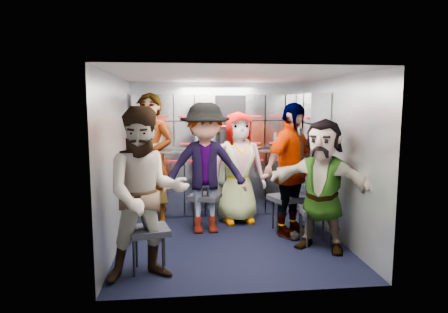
{
  "coord_description": "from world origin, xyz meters",
  "views": [
    {
      "loc": [
        -0.63,
        -4.98,
        1.76
      ],
      "look_at": [
        -0.04,
        0.35,
        1.05
      ],
      "focal_mm": 32.0,
      "sensor_mm": 36.0,
      "label": 1
    }
  ],
  "objects": [
    {
      "name": "locker_bank_back",
      "position": [
        0.0,
        1.35,
        1.49
      ],
      "size": [
        2.68,
        0.28,
        0.82
      ],
      "primitive_type": "cube",
      "color": "#9CA2AC",
      "rests_on": "wall_back"
    },
    {
      "name": "attendant_arc_b",
      "position": [
        -0.29,
        0.35,
        0.89
      ],
      "size": [
        1.16,
        0.69,
        1.77
      ],
      "primitive_type": "imported",
      "rotation": [
        0.0,
        0.0,
        0.02
      ],
      "color": "black",
      "rests_on": "ground"
    },
    {
      "name": "bottle_mid",
      "position": [
        -0.13,
        1.24,
        1.16
      ],
      "size": [
        0.06,
        0.06,
        0.26
      ],
      "primitive_type": "cylinder",
      "color": "white",
      "rests_on": "counter"
    },
    {
      "name": "counter",
      "position": [
        0.0,
        1.29,
        1.01
      ],
      "size": [
        2.68,
        0.42,
        0.03
      ],
      "primitive_type": "cube",
      "color": "silver",
      "rests_on": "cart_bank_back"
    },
    {
      "name": "floor",
      "position": [
        0.0,
        0.0,
        0.0
      ],
      "size": [
        3.0,
        3.0,
        0.0
      ],
      "primitive_type": "plane",
      "color": "black",
      "rests_on": "ground"
    },
    {
      "name": "cup_right",
      "position": [
        0.41,
        1.23,
        1.08
      ],
      "size": [
        0.08,
        0.08,
        0.09
      ],
      "primitive_type": "cylinder",
      "color": "#C4B18A",
      "rests_on": "counter"
    },
    {
      "name": "jump_seat_center",
      "position": [
        0.22,
        0.96,
        0.44
      ],
      "size": [
        0.49,
        0.48,
        0.5
      ],
      "rotation": [
        0.0,
        0.0,
        -0.21
      ],
      "color": "black",
      "rests_on": "ground"
    },
    {
      "name": "attendant_arc_d",
      "position": [
        0.82,
        0.07,
        0.89
      ],
      "size": [
        1.07,
        1.0,
        1.77
      ],
      "primitive_type": "imported",
      "rotation": [
        0.0,
        0.0,
        0.7
      ],
      "color": "black",
      "rests_on": "ground"
    },
    {
      "name": "wall_back",
      "position": [
        0.0,
        1.5,
        1.05
      ],
      "size": [
        2.8,
        0.04,
        2.1
      ],
      "primitive_type": "cube",
      "color": "#969CA4",
      "rests_on": "ground"
    },
    {
      "name": "right_cabinet",
      "position": [
        1.25,
        0.6,
        0.5
      ],
      "size": [
        0.28,
        1.2,
        1.0
      ],
      "primitive_type": "cube",
      "color": "#9CA2AC",
      "rests_on": "ground"
    },
    {
      "name": "coffee_niche",
      "position": [
        0.18,
        1.41,
        1.47
      ],
      "size": [
        0.46,
        0.16,
        0.84
      ],
      "primitive_type": null,
      "color": "black",
      "rests_on": "wall_back"
    },
    {
      "name": "bottle_right",
      "position": [
        0.88,
        1.24,
        1.16
      ],
      "size": [
        0.07,
        0.07,
        0.27
      ],
      "primitive_type": "cylinder",
      "color": "white",
      "rests_on": "counter"
    },
    {
      "name": "attendant_standing",
      "position": [
        -1.05,
        0.74,
        0.96
      ],
      "size": [
        0.83,
        0.72,
        1.91
      ],
      "primitive_type": "imported",
      "rotation": [
        0.0,
        0.0,
        -0.47
      ],
      "color": "black",
      "rests_on": "ground"
    },
    {
      "name": "attendant_arc_e",
      "position": [
        1.05,
        -0.47,
        0.79
      ],
      "size": [
        1.47,
        1.24,
        1.58
      ],
      "primitive_type": "imported",
      "rotation": [
        0.0,
        0.0,
        -0.62
      ],
      "color": "black",
      "rests_on": "ground"
    },
    {
      "name": "cup_left",
      "position": [
        -1.0,
        1.23,
        1.08
      ],
      "size": [
        0.08,
        0.08,
        0.1
      ],
      "primitive_type": "cylinder",
      "color": "#C4B18A",
      "rests_on": "counter"
    },
    {
      "name": "attendant_arc_c",
      "position": [
        0.22,
        0.78,
        0.82
      ],
      "size": [
        0.86,
        0.61,
        1.64
      ],
      "primitive_type": "imported",
      "rotation": [
        0.0,
        0.0,
        0.12
      ],
      "color": "black",
      "rests_on": "ground"
    },
    {
      "name": "cart_bank_left",
      "position": [
        -1.19,
        0.56,
        0.49
      ],
      "size": [
        0.38,
        0.76,
        0.99
      ],
      "primitive_type": "cube",
      "color": "#9CA2AC",
      "rests_on": "ground"
    },
    {
      "name": "ceiling",
      "position": [
        0.0,
        0.0,
        2.1
      ],
      "size": [
        2.8,
        3.0,
        0.02
      ],
      "primitive_type": "cube",
      "color": "silver",
      "rests_on": "wall_back"
    },
    {
      "name": "red_latch_strip",
      "position": [
        0.0,
        1.09,
        0.88
      ],
      "size": [
        2.6,
        0.02,
        0.03
      ],
      "primitive_type": "cube",
      "color": "#AD0E18",
      "rests_on": "cart_bank_back"
    },
    {
      "name": "wall_right",
      "position": [
        1.4,
        0.0,
        1.05
      ],
      "size": [
        0.04,
        3.0,
        2.1
      ],
      "primitive_type": "cube",
      "color": "#969CA4",
      "rests_on": "ground"
    },
    {
      "name": "bottle_left",
      "position": [
        -0.37,
        1.24,
        1.14
      ],
      "size": [
        0.07,
        0.07,
        0.23
      ],
      "primitive_type": "cylinder",
      "color": "white",
      "rests_on": "counter"
    },
    {
      "name": "wall_left",
      "position": [
        -1.4,
        0.0,
        1.05
      ],
      "size": [
        0.04,
        3.0,
        2.1
      ],
      "primitive_type": "cube",
      "color": "#969CA4",
      "rests_on": "ground"
    },
    {
      "name": "jump_seat_near_right",
      "position": [
        1.05,
        -0.29,
        0.41
      ],
      "size": [
        0.43,
        0.41,
        0.47
      ],
      "rotation": [
        0.0,
        0.0,
        -0.09
      ],
      "color": "black",
      "rests_on": "ground"
    },
    {
      "name": "jump_seat_mid_left",
      "position": [
        -0.29,
        0.53,
        0.43
      ],
      "size": [
        0.52,
        0.51,
        0.48
      ],
      "rotation": [
        0.0,
        0.0,
        -0.37
      ],
      "color": "black",
      "rests_on": "ground"
    },
    {
      "name": "cart_bank_back",
      "position": [
        0.0,
        1.29,
        0.49
      ],
      "size": [
        2.68,
        0.38,
        0.99
      ],
      "primitive_type": "cube",
      "color": "#9CA2AC",
      "rests_on": "ground"
    },
    {
      "name": "locker_bank_right",
      "position": [
        1.25,
        0.7,
        1.49
      ],
      "size": [
        0.28,
        1.0,
        0.82
      ],
      "primitive_type": "cube",
      "color": "#9CA2AC",
      "rests_on": "wall_right"
    },
    {
      "name": "attendant_arc_a",
      "position": [
        -0.97,
        -1.08,
        0.87
      ],
      "size": [
        0.96,
        0.82,
        1.74
      ],
      "primitive_type": "imported",
      "rotation": [
        0.0,
        0.0,
        0.21
      ],
      "color": "black",
      "rests_on": "ground"
    },
    {
      "name": "jump_seat_mid_right",
      "position": [
        0.82,
        0.25,
        0.44
      ],
      "size": [
        0.53,
        0.51,
        0.5
      ],
      "rotation": [
        0.0,
        0.0,
        0.32
      ],
      "color": "black",
      "rests_on": "ground"
    },
    {
      "name": "jump_seat_near_left",
      "position": [
        -0.97,
        -0.9,
        0.42
      ],
      "size": [
        0.48,
        0.46,
        0.47
      ],
      "rotation": [
        0.0,
        0.0,
        0.24
      ],
      "color": "black",
      "rests_on": "ground"
    }
  ]
}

